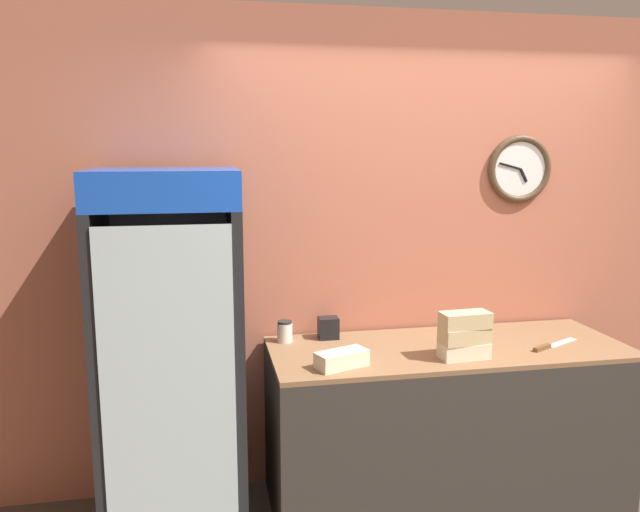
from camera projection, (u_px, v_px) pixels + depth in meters
wall_back at (425, 250)px, 3.68m from camera, size 5.20×0.10×2.70m
prep_counter at (446, 424)px, 3.43m from camera, size 1.92×0.73×0.90m
beverage_cooler at (171, 337)px, 3.14m from camera, size 0.69×0.66×1.85m
sandwich_stack_bottom at (464, 351)px, 3.15m from camera, size 0.26×0.13×0.08m
sandwich_stack_middle at (464, 335)px, 3.14m from camera, size 0.26×0.14×0.08m
sandwich_stack_top at (465, 320)px, 3.13m from camera, size 0.26×0.13×0.08m
sandwich_flat_left at (342, 359)px, 3.02m from camera, size 0.28×0.20×0.08m
chefs_knife at (549, 346)px, 3.33m from camera, size 0.35×0.20×0.02m
condiment_jar at (285, 332)px, 3.42m from camera, size 0.08×0.08×0.12m
napkin_dispenser at (328, 328)px, 3.48m from camera, size 0.11×0.09×0.12m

